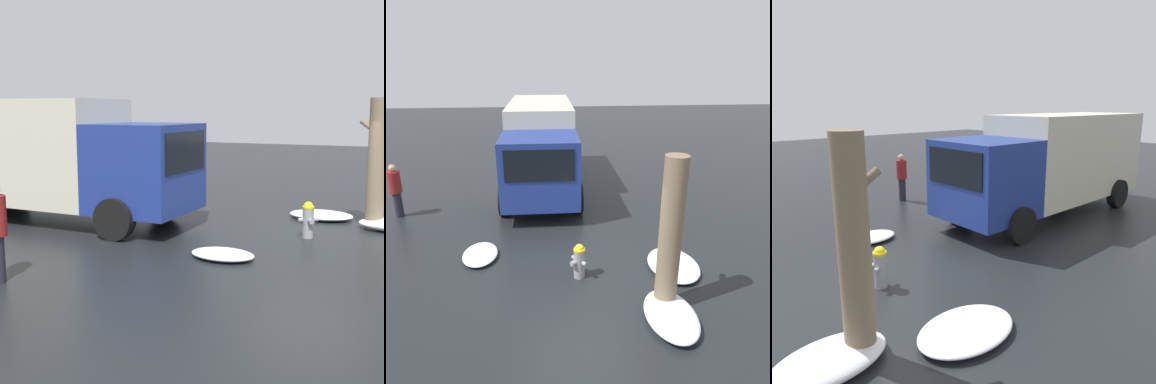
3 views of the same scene
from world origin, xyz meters
The scene contains 8 objects.
ground_plane centered at (0.00, 0.00, 0.00)m, with size 60.00×60.00×0.00m, color black.
fire_hydrant centered at (0.00, 0.00, 0.40)m, with size 0.41×0.37×0.79m.
tree_trunk centered at (-1.18, -1.52, 1.50)m, with size 0.63×0.41×2.98m.
delivery_truck centered at (6.30, 0.80, 1.61)m, with size 7.32×2.53×2.96m.
pedestrian centered at (3.77, 5.05, 0.88)m, with size 0.35×0.35×1.61m.
snow_pile_by_hydrant centered at (1.05, 2.27, 0.08)m, with size 1.20×0.81×0.17m.
snow_pile_curbside centered at (0.15, -2.14, 0.10)m, with size 1.57×1.11×0.20m.
snow_pile_by_tree centered at (-1.61, -1.50, 0.13)m, with size 1.52×0.93×0.27m.
Camera 3 is at (-3.10, -5.67, 3.28)m, focal length 35.00 mm.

